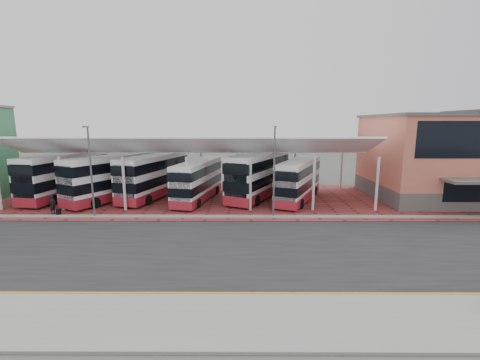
{
  "coord_description": "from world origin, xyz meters",
  "views": [
    {
      "loc": [
        -0.85,
        -21.32,
        8.3
      ],
      "look_at": [
        -0.98,
        8.25,
        3.04
      ],
      "focal_mm": 24.0,
      "sensor_mm": 36.0,
      "label": 1
    }
  ],
  "objects_px": {
    "terminal": "(458,157)",
    "bus_3": "(198,181)",
    "bus_4": "(259,175)",
    "bus_5": "(299,181)",
    "bus_2": "(155,176)",
    "bus_0": "(66,175)",
    "bus_1": "(116,177)",
    "pedestrian": "(53,204)"
  },
  "relations": [
    {
      "from": "bus_2",
      "to": "pedestrian",
      "type": "height_order",
      "value": "bus_2"
    },
    {
      "from": "bus_0",
      "to": "bus_3",
      "type": "distance_m",
      "value": 15.17
    },
    {
      "from": "bus_3",
      "to": "bus_4",
      "type": "height_order",
      "value": "bus_4"
    },
    {
      "from": "terminal",
      "to": "bus_0",
      "type": "relative_size",
      "value": 1.51
    },
    {
      "from": "bus_3",
      "to": "bus_4",
      "type": "relative_size",
      "value": 0.87
    },
    {
      "from": "terminal",
      "to": "bus_1",
      "type": "bearing_deg",
      "value": -178.63
    },
    {
      "from": "bus_2",
      "to": "terminal",
      "type": "bearing_deg",
      "value": 15.02
    },
    {
      "from": "pedestrian",
      "to": "bus_3",
      "type": "bearing_deg",
      "value": -58.68
    },
    {
      "from": "bus_0",
      "to": "bus_4",
      "type": "bearing_deg",
      "value": 10.26
    },
    {
      "from": "bus_0",
      "to": "pedestrian",
      "type": "relative_size",
      "value": 6.63
    },
    {
      "from": "bus_2",
      "to": "bus_5",
      "type": "bearing_deg",
      "value": 9.71
    },
    {
      "from": "bus_4",
      "to": "bus_5",
      "type": "height_order",
      "value": "bus_4"
    },
    {
      "from": "bus_0",
      "to": "bus_4",
      "type": "xyz_separation_m",
      "value": [
        21.82,
        0.01,
        0.04
      ]
    },
    {
      "from": "terminal",
      "to": "bus_4",
      "type": "xyz_separation_m",
      "value": [
        -21.82,
        0.31,
        -2.13
      ]
    },
    {
      "from": "pedestrian",
      "to": "bus_2",
      "type": "bearing_deg",
      "value": -38.68
    },
    {
      "from": "bus_5",
      "to": "bus_2",
      "type": "bearing_deg",
      "value": -161.79
    },
    {
      "from": "bus_1",
      "to": "bus_5",
      "type": "distance_m",
      "value": 19.89
    },
    {
      "from": "pedestrian",
      "to": "bus_4",
      "type": "bearing_deg",
      "value": -62.51
    },
    {
      "from": "terminal",
      "to": "bus_3",
      "type": "bearing_deg",
      "value": -177.57
    },
    {
      "from": "terminal",
      "to": "bus_1",
      "type": "relative_size",
      "value": 1.59
    },
    {
      "from": "bus_1",
      "to": "bus_5",
      "type": "bearing_deg",
      "value": 27.71
    },
    {
      "from": "bus_3",
      "to": "terminal",
      "type": "bearing_deg",
      "value": 14.41
    },
    {
      "from": "bus_2",
      "to": "bus_0",
      "type": "bearing_deg",
      "value": -163.57
    },
    {
      "from": "bus_4",
      "to": "bus_5",
      "type": "bearing_deg",
      "value": 5.21
    },
    {
      "from": "terminal",
      "to": "bus_2",
      "type": "distance_m",
      "value": 33.72
    },
    {
      "from": "bus_0",
      "to": "bus_5",
      "type": "height_order",
      "value": "bus_0"
    },
    {
      "from": "terminal",
      "to": "bus_3",
      "type": "relative_size",
      "value": 1.76
    },
    {
      "from": "terminal",
      "to": "bus_0",
      "type": "distance_m",
      "value": 43.69
    },
    {
      "from": "bus_0",
      "to": "bus_3",
      "type": "relative_size",
      "value": 1.16
    },
    {
      "from": "bus_1",
      "to": "bus_2",
      "type": "bearing_deg",
      "value": 47.35
    },
    {
      "from": "bus_0",
      "to": "bus_3",
      "type": "bearing_deg",
      "value": 4.53
    },
    {
      "from": "terminal",
      "to": "bus_3",
      "type": "distance_m",
      "value": 28.68
    },
    {
      "from": "bus_4",
      "to": "pedestrian",
      "type": "bearing_deg",
      "value": -133.58
    },
    {
      "from": "bus_4",
      "to": "bus_2",
      "type": "bearing_deg",
      "value": -154.49
    },
    {
      "from": "bus_1",
      "to": "terminal",
      "type": "bearing_deg",
      "value": 30.14
    },
    {
      "from": "bus_4",
      "to": "bus_5",
      "type": "relative_size",
      "value": 1.15
    },
    {
      "from": "terminal",
      "to": "bus_1",
      "type": "xyz_separation_m",
      "value": [
        -37.56,
        -0.9,
        -2.2
      ]
    },
    {
      "from": "terminal",
      "to": "bus_4",
      "type": "bearing_deg",
      "value": 179.19
    },
    {
      "from": "bus_0",
      "to": "bus_5",
      "type": "distance_m",
      "value": 26.0
    },
    {
      "from": "bus_1",
      "to": "bus_2",
      "type": "relative_size",
      "value": 0.98
    },
    {
      "from": "terminal",
      "to": "bus_3",
      "type": "xyz_separation_m",
      "value": [
        -28.55,
        -1.21,
        -2.51
      ]
    },
    {
      "from": "bus_3",
      "to": "bus_4",
      "type": "xyz_separation_m",
      "value": [
        6.73,
        1.52,
        0.38
      ]
    }
  ]
}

